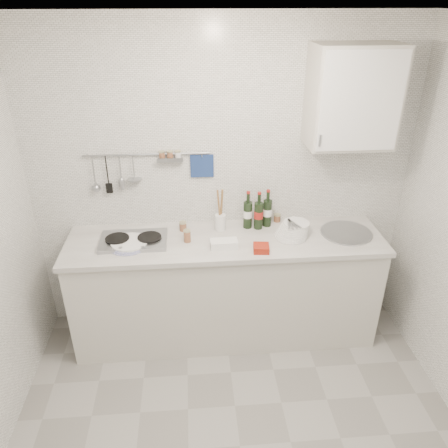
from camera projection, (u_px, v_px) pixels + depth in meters
The scene contains 16 objects.
floor at pixel (240, 446), 2.82m from camera, with size 3.00×3.00×0.00m, color slate.
ceiling at pixel (251, 21), 1.65m from camera, with size 3.00×3.00×0.00m, color silver.
back_wall at pixel (223, 184), 3.47m from camera, with size 3.00×0.02×2.50m, color silver.
counter at pixel (226, 290), 3.59m from camera, with size 2.44×0.64×0.96m.
wall_rail at pixel (145, 167), 3.31m from camera, with size 0.98×0.09×0.34m.
wall_cabinet at pixel (353, 97), 3.05m from camera, with size 0.60×0.38×0.70m.
plate_stack_hob at pixel (129, 244), 3.25m from camera, with size 0.29×0.29×0.04m.
plate_stack_sink at pixel (293, 230), 3.37m from camera, with size 0.27×0.26×0.12m.
wine_bottles at pixel (258, 210), 3.45m from camera, with size 0.23×0.11×0.31m.
butter_dish at pixel (224, 244), 3.23m from camera, with size 0.20×0.10×0.06m, color white.
strawberry_punnet at pixel (261, 248), 3.18m from camera, with size 0.11×0.11×0.05m, color #AF2E13.
utensil_crock at pixel (220, 220), 3.45m from camera, with size 0.09×0.09×0.35m.
jar_a at pixel (183, 226), 3.45m from camera, with size 0.06×0.06×0.07m.
jar_b at pixel (277, 218), 3.59m from camera, with size 0.06×0.06×0.06m.
jar_c at pixel (294, 229), 3.42m from camera, with size 0.06×0.06×0.07m.
jar_d at pixel (187, 236), 3.29m from camera, with size 0.06×0.06×0.10m.
Camera 1 is at (-0.25, -1.80, 2.59)m, focal length 35.00 mm.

